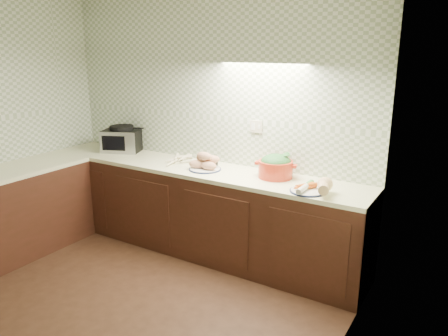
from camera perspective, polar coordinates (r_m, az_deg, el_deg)
The scene contains 8 objects.
room at distance 3.22m, azimuth -19.99°, elevation 6.63°, with size 3.60×3.60×2.60m.
counter at distance 4.45m, azimuth -17.29°, elevation -6.59°, with size 3.60×3.60×0.90m.
toaster_oven at distance 5.20m, azimuth -13.15°, elevation 3.67°, with size 0.51×0.46×0.30m.
parsnip_pile at distance 4.53m, azimuth -6.01°, elevation 0.86°, with size 0.34×0.33×0.07m.
sweet_potato_plate at distance 4.31m, azimuth -2.47°, elevation 0.65°, with size 0.32×0.32×0.18m.
onion_bowl at distance 4.46m, azimuth -1.82°, elevation 0.88°, with size 0.16×0.16×0.12m.
dutch_oven at distance 4.06m, azimuth 6.76°, elevation 0.24°, with size 0.40×0.37×0.22m.
veg_plate at distance 3.72m, azimuth 11.97°, elevation -2.39°, with size 0.37×0.35×0.14m.
Camera 1 is at (2.50, -1.97, 2.08)m, focal length 35.00 mm.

